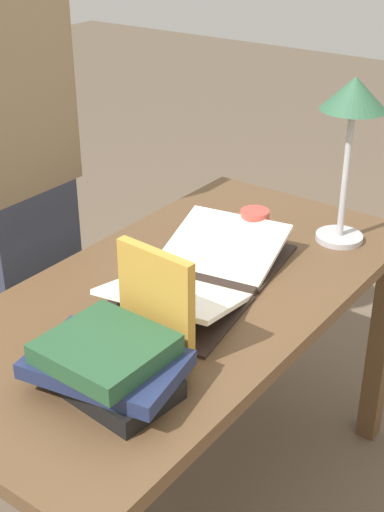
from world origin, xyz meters
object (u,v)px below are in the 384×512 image
(coffee_mug, at_px, (254,226))
(person_reader, at_px, (12,176))
(book_stack_tall, at_px, (107,364))
(open_book, at_px, (200,274))
(book_standing_upright, at_px, (156,303))
(reading_lamp, at_px, (352,112))

(coffee_mug, relative_size, person_reader, 0.06)
(book_stack_tall, bearing_deg, open_book, -167.87)
(open_book, bearing_deg, coffee_mug, 174.05)
(book_standing_upright, bearing_deg, reading_lamp, 178.01)
(open_book, height_order, reading_lamp, reading_lamp)
(open_book, distance_m, person_reader, 0.67)
(book_stack_tall, distance_m, book_standing_upright, 0.16)
(open_book, bearing_deg, reading_lamp, 148.46)
(open_book, xyz_separation_m, reading_lamp, (-0.42, 0.17, 0.34))
(book_standing_upright, height_order, coffee_mug, book_standing_upright)
(reading_lamp, bearing_deg, person_reader, -63.16)
(book_standing_upright, bearing_deg, coffee_mug, -164.74)
(coffee_mug, bearing_deg, book_stack_tall, 8.84)
(book_stack_tall, xyz_separation_m, person_reader, (-0.44, -0.75, 0.07))
(book_standing_upright, bearing_deg, book_stack_tall, 3.22)
(book_standing_upright, xyz_separation_m, person_reader, (-0.29, -0.76, 0.01))
(book_stack_tall, relative_size, book_standing_upright, 1.34)
(open_book, distance_m, book_standing_upright, 0.32)
(open_book, relative_size, reading_lamp, 1.36)
(open_book, xyz_separation_m, person_reader, (0.00, -0.66, 0.11))
(open_book, relative_size, book_standing_upright, 2.56)
(open_book, bearing_deg, book_standing_upright, 9.00)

